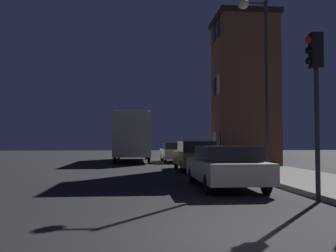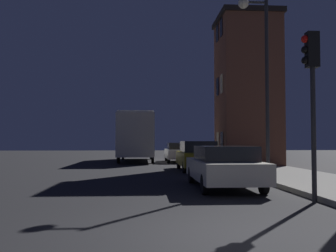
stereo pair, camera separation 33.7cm
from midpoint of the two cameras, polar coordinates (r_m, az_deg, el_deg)
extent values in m
plane|color=black|center=(6.27, 9.39, -16.29)|extent=(120.00, 120.00, 0.00)
cube|color=brown|center=(23.30, 12.38, 5.05)|extent=(3.36, 3.57, 8.73)
cube|color=black|center=(24.30, 12.28, 15.68)|extent=(3.60, 3.81, 0.30)
cube|color=black|center=(22.11, 8.64, -2.29)|extent=(0.03, 0.70, 1.10)
cube|color=#E5C67F|center=(23.26, 8.02, -2.30)|extent=(0.03, 0.70, 1.10)
cube|color=#E5C67F|center=(22.38, 8.58, 6.37)|extent=(0.03, 0.70, 1.10)
cube|color=black|center=(23.51, 7.97, 5.94)|extent=(0.03, 0.70, 1.10)
cube|color=black|center=(23.13, 8.53, 14.64)|extent=(0.03, 0.70, 1.10)
cube|color=black|center=(24.23, 7.92, 13.84)|extent=(0.03, 0.70, 1.10)
cylinder|color=#28282B|center=(15.00, 15.50, 5.63)|extent=(0.14, 0.14, 6.87)
cylinder|color=#28282B|center=(15.68, 13.72, 17.85)|extent=(0.90, 0.09, 0.09)
sphere|color=#F4EAC6|center=(15.54, 12.06, 17.83)|extent=(0.41, 0.41, 0.41)
cylinder|color=#28282B|center=(10.05, 22.20, -1.22)|extent=(0.12, 0.12, 3.37)
cube|color=black|center=(10.32, 22.01, 10.72)|extent=(0.30, 0.24, 0.90)
sphere|color=red|center=(10.31, 21.06, 12.27)|extent=(0.20, 0.20, 0.20)
sphere|color=black|center=(10.24, 21.08, 10.80)|extent=(0.20, 0.20, 0.20)
sphere|color=black|center=(10.18, 21.11, 9.32)|extent=(0.20, 0.20, 0.20)
cube|color=beige|center=(29.28, -4.49, -1.49)|extent=(2.56, 9.28, 3.00)
cube|color=black|center=(29.29, -4.49, -0.44)|extent=(2.58, 8.54, 1.08)
cube|color=#B2B2B2|center=(29.35, -4.48, 1.56)|extent=(2.44, 8.81, 0.12)
cylinder|color=black|center=(32.31, -2.31, -4.25)|extent=(0.18, 0.96, 0.96)
cylinder|color=black|center=(32.34, -6.55, -4.23)|extent=(0.18, 0.96, 0.96)
cylinder|color=black|center=(26.29, -1.99, -4.66)|extent=(0.18, 0.96, 0.96)
cylinder|color=black|center=(26.32, -7.20, -4.64)|extent=(0.18, 0.96, 0.96)
cube|color=beige|center=(12.47, 9.17, -6.57)|extent=(1.89, 4.66, 0.61)
cube|color=black|center=(12.22, 9.40, -4.12)|extent=(1.66, 2.42, 0.46)
cylinder|color=black|center=(14.17, 11.20, -7.29)|extent=(0.18, 0.58, 0.58)
cylinder|color=black|center=(13.83, 4.28, -7.45)|extent=(0.18, 0.58, 0.58)
cylinder|color=black|center=(11.28, 15.20, -8.52)|extent=(0.18, 0.58, 0.58)
cylinder|color=black|center=(10.85, 6.53, -8.83)|extent=(0.18, 0.58, 0.58)
cube|color=olive|center=(19.80, 4.94, -4.96)|extent=(1.85, 4.71, 0.69)
cube|color=black|center=(19.55, 5.04, -3.15)|extent=(1.63, 2.45, 0.57)
cylinder|color=black|center=(21.47, 6.54, -5.67)|extent=(0.18, 0.57, 0.57)
cylinder|color=black|center=(21.23, 2.08, -5.72)|extent=(0.18, 0.57, 0.57)
cylinder|color=black|center=(18.46, 8.24, -6.19)|extent=(0.18, 0.57, 0.57)
cylinder|color=black|center=(18.19, 3.06, -6.27)|extent=(0.18, 0.57, 0.57)
cube|color=#B7BABF|center=(28.04, 1.97, -4.24)|extent=(1.87, 4.79, 0.66)
cube|color=black|center=(27.79, 2.02, -3.07)|extent=(1.65, 2.49, 0.49)
cylinder|color=black|center=(29.69, 3.31, -4.78)|extent=(0.18, 0.58, 0.58)
cylinder|color=black|center=(29.53, 0.03, -4.79)|extent=(0.18, 0.58, 0.58)
cylinder|color=black|center=(26.61, 4.13, -5.05)|extent=(0.18, 0.58, 0.58)
cylinder|color=black|center=(26.43, 0.48, -5.07)|extent=(0.18, 0.58, 0.58)
camera|label=1|loc=(0.17, -89.35, -0.03)|focal=40.00mm
camera|label=2|loc=(0.17, 90.65, 0.03)|focal=40.00mm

